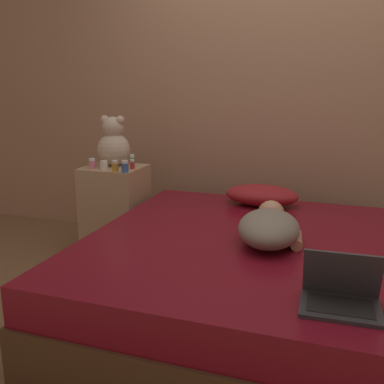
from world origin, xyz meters
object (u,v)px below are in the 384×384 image
object	(u,v)px
bottle_pink	(92,164)
bottle_green	(132,161)
person_lying	(270,227)
laptop	(341,295)
teddy_bear	(113,144)
bottle_white	(104,165)
bottle_blue	(125,167)
bottle_amber	(115,166)
pillow	(262,195)
bottle_red	(132,164)

from	to	relation	value
bottle_pink	bottle_green	bearing A→B (deg)	24.14
person_lying	laptop	size ratio (longest dim) A/B	2.06
bottle_pink	laptop	bearing A→B (deg)	-32.78
bottle_pink	bottle_green	xyz separation A→B (m)	(0.27, 0.12, 0.01)
teddy_bear	bottle_white	world-z (taller)	teddy_bear
teddy_bear	bottle_blue	bearing A→B (deg)	-46.14
person_lying	laptop	world-z (taller)	laptop
laptop	person_lying	bearing A→B (deg)	118.83
bottle_pink	bottle_blue	distance (m)	0.29
person_lying	bottle_amber	xyz separation A→B (m)	(-1.18, 0.48, 0.17)
teddy_bear	bottle_pink	size ratio (longest dim) A/B	5.06
laptop	bottle_blue	xyz separation A→B (m)	(-1.48, 1.10, 0.21)
bottle_amber	bottle_green	xyz separation A→B (m)	(0.06, 0.16, 0.01)
pillow	laptop	distance (m)	1.45
bottle_pink	pillow	bearing A→B (deg)	8.99
pillow	bottle_white	size ratio (longest dim) A/B	7.95
bottle_amber	bottle_pink	bearing A→B (deg)	168.35
bottle_blue	bottle_red	bearing A→B (deg)	91.34
bottle_green	bottle_blue	bearing A→B (deg)	-81.68
teddy_bear	pillow	bearing A→B (deg)	1.70
teddy_bear	bottle_red	xyz separation A→B (m)	(0.19, -0.08, -0.13)
bottle_green	bottle_red	bearing A→B (deg)	-63.77
laptop	bottle_red	bearing A→B (deg)	138.14
teddy_bear	bottle_green	world-z (taller)	teddy_bear
bottle_amber	bottle_red	world-z (taller)	bottle_amber
bottle_white	bottle_pink	bearing A→B (deg)	178.28
bottle_amber	bottle_green	world-z (taller)	bottle_green
person_lying	bottle_pink	size ratio (longest dim) A/B	8.59
teddy_bear	bottle_amber	distance (m)	0.27
teddy_bear	bottle_white	size ratio (longest dim) A/B	5.92
pillow	bottle_red	distance (m)	0.96
bottle_blue	bottle_white	xyz separation A→B (m)	(-0.19, 0.04, -0.01)
bottle_pink	bottle_blue	world-z (taller)	bottle_blue
laptop	bottle_pink	size ratio (longest dim) A/B	4.16
bottle_pink	bottle_white	size ratio (longest dim) A/B	1.17
person_lying	laptop	distance (m)	0.73
bottle_white	bottle_green	bearing A→B (deg)	36.05
bottle_pink	bottle_green	size ratio (longest dim) A/B	0.74
pillow	laptop	size ratio (longest dim) A/B	1.63
teddy_bear	bottle_green	bearing A→B (deg)	-13.13
person_lying	bottle_red	size ratio (longest dim) A/B	9.03
bottle_pink	bottle_blue	xyz separation A→B (m)	(0.29, -0.05, 0.00)
person_lying	bottle_blue	world-z (taller)	bottle_blue
laptop	bottle_pink	bearing A→B (deg)	144.71
bottle_green	bottle_white	distance (m)	0.21
teddy_bear	bottle_white	distance (m)	0.21
laptop	bottle_red	world-z (taller)	bottle_red
bottle_amber	bottle_blue	bearing A→B (deg)	-1.52
bottle_red	bottle_white	xyz separation A→B (m)	(-0.19, -0.08, -0.00)
bottle_pink	bottle_red	distance (m)	0.30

